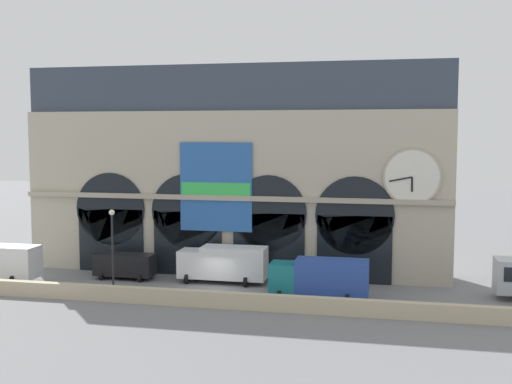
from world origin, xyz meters
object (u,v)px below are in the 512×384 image
van_midwest (125,265)px  box_truck_center (224,263)px  box_truck_mideast (320,278)px  street_lamp_quayside (112,242)px

van_midwest → box_truck_center: box_truck_center is taller
box_truck_mideast → box_truck_center: bearing=156.8°
box_truck_center → street_lamp_quayside: bearing=-136.3°
box_truck_center → street_lamp_quayside: (-7.00, -6.70, 2.71)m
box_truck_center → street_lamp_quayside: street_lamp_quayside is taller
box_truck_center → box_truck_mideast: (8.58, -3.68, 0.00)m
van_midwest → street_lamp_quayside: size_ratio=0.75×
street_lamp_quayside → van_midwest: bearing=106.2°
van_midwest → box_truck_mideast: bearing=-10.7°
box_truck_center → box_truck_mideast: size_ratio=1.00×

